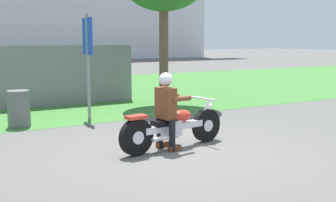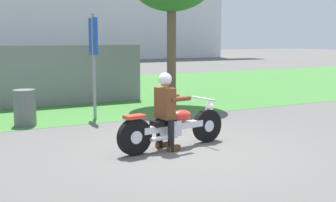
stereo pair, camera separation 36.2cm
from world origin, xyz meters
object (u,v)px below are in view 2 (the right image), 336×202
(rider_lead, at_px, (166,105))
(trash_can, at_px, (25,108))
(motorcycle_lead, at_px, (173,127))
(sign_banner, at_px, (93,50))

(rider_lead, relative_size, trash_can, 1.68)
(rider_lead, xyz_separation_m, trash_can, (-1.89, 3.45, -0.40))
(motorcycle_lead, xyz_separation_m, rider_lead, (-0.17, -0.02, 0.43))
(rider_lead, bearing_deg, sign_banner, 84.82)
(sign_banner, bearing_deg, trash_can, -177.37)
(motorcycle_lead, xyz_separation_m, sign_banner, (-0.35, 3.50, 1.33))
(motorcycle_lead, height_order, rider_lead, rider_lead)
(motorcycle_lead, bearing_deg, trash_can, 112.79)
(motorcycle_lead, height_order, trash_can, motorcycle_lead)
(sign_banner, bearing_deg, rider_lead, -86.97)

